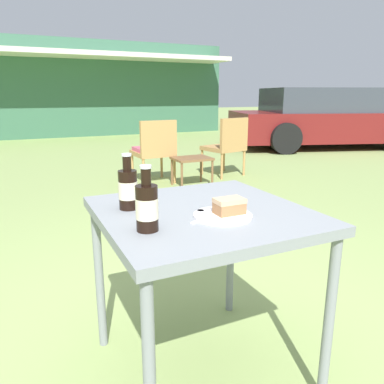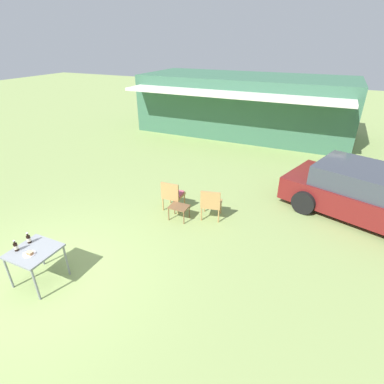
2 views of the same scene
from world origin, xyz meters
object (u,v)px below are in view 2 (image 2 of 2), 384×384
Objects in this scene: wicker_chair_cushioned at (173,194)px; patio_table at (34,254)px; cola_bottle_near at (29,239)px; cola_bottle_far at (16,247)px; cake_on_plate at (30,253)px; wicker_chair_plain at (211,203)px; parked_car at (368,194)px; garden_side_table at (179,208)px.

wicker_chair_cushioned is 1.08× the size of patio_table.
cola_bottle_near is 0.27m from cola_bottle_far.
cola_bottle_near is at bearing 66.41° from wicker_chair_cushioned.
cola_bottle_near is (-0.31, 0.25, 0.06)m from cake_on_plate.
cola_bottle_far is at bearing -92.43° from cola_bottle_near.
wicker_chair_plain is 3.89× the size of cake_on_plate.
cola_bottle_near is (-2.47, -3.40, 0.35)m from wicker_chair_plain.
cola_bottle_near is at bearing 87.57° from cola_bottle_far.
cola_bottle_far is (-0.28, -0.13, 0.16)m from patio_table.
cola_bottle_far is at bearing -176.91° from cake_on_plate.
wicker_chair_cushioned is at bearing -140.77° from parked_car.
wicker_chair_plain reaches higher than cake_on_plate.
cola_bottle_near reaches higher than wicker_chair_plain.
wicker_chair_cushioned reaches higher than cake_on_plate.
cola_bottle_far is (-2.48, -3.67, 0.35)m from wicker_chair_plain.
patio_table is 0.34m from cola_bottle_near.
parked_car reaches higher than patio_table.
cola_bottle_near is at bearing -119.45° from garden_side_table.
garden_side_table is 2.20× the size of cake_on_plate.
wicker_chair_cushioned is 1.14m from wicker_chair_plain.
cake_on_plate is 0.99× the size of cola_bottle_near.
cake_on_plate is 0.32m from cola_bottle_far.
patio_table is at bearing 110.35° from cake_on_plate.
patio_table is 0.34m from cola_bottle_far.
cake_on_plate is (-2.16, -3.65, 0.29)m from wicker_chair_plain.
cola_bottle_far reaches higher than wicker_chair_cushioned.
patio_table is 3.58× the size of cola_bottle_far.
parked_car is at bearing 42.55° from patio_table.
wicker_chair_cushioned is 3.89× the size of cake_on_plate.
cola_bottle_near reaches higher than cake_on_plate.
wicker_chair_plain is 3.86× the size of cola_bottle_near.
wicker_chair_plain is 4.25m from cake_on_plate.
patio_table is at bearing -119.07° from parked_car.
cola_bottle_far is (-0.32, -0.02, 0.06)m from cake_on_plate.
cola_bottle_near is 1.00× the size of cola_bottle_far.
wicker_chair_plain reaches higher than patio_table.
parked_car reaches higher than garden_side_table.
wicker_chair_plain is 4.17m from patio_table.
cola_bottle_far reaches higher than cake_on_plate.
parked_car is at bearing -161.57° from wicker_chair_cushioned.
garden_side_table is 2.18× the size of cola_bottle_near.
parked_car is 20.54× the size of cake_on_plate.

